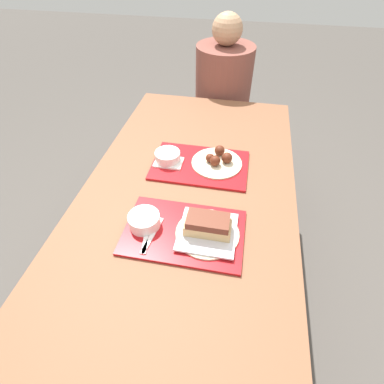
{
  "coord_description": "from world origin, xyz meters",
  "views": [
    {
      "loc": [
        0.19,
        -0.84,
        1.64
      ],
      "look_at": [
        0.03,
        0.02,
        0.81
      ],
      "focal_mm": 28.0,
      "sensor_mm": 36.0,
      "label": 1
    }
  ],
  "objects": [
    {
      "name": "ground_plane",
      "position": [
        0.0,
        0.0,
        0.0
      ],
      "size": [
        12.0,
        12.0,
        0.0
      ],
      "primitive_type": "plane",
      "color": "#4C4742"
    },
    {
      "name": "brisket_sandwich_plate",
      "position": [
        0.12,
        -0.16,
        0.82
      ],
      "size": [
        0.23,
        0.23,
        0.09
      ],
      "color": "beige",
      "rests_on": "tray_near"
    },
    {
      "name": "wings_plate_far",
      "position": [
        0.1,
        0.26,
        0.8
      ],
      "size": [
        0.23,
        0.23,
        0.06
      ],
      "color": "beige",
      "rests_on": "tray_far"
    },
    {
      "name": "plastic_knife_near",
      "position": [
        -0.08,
        -0.2,
        0.79
      ],
      "size": [
        0.04,
        0.17,
        0.0
      ],
      "color": "white",
      "rests_on": "tray_near"
    },
    {
      "name": "tray_near",
      "position": [
        0.03,
        -0.16,
        0.78
      ],
      "size": [
        0.44,
        0.29,
        0.01
      ],
      "color": "#B21419",
      "rests_on": "picnic_table"
    },
    {
      "name": "napkin_far",
      "position": [
        -0.12,
        0.22,
        0.79
      ],
      "size": [
        0.13,
        0.09,
        0.01
      ],
      "color": "white",
      "rests_on": "tray_far"
    },
    {
      "name": "bowl_coleslaw_near",
      "position": [
        -0.12,
        -0.16,
        0.81
      ],
      "size": [
        0.12,
        0.12,
        0.05
      ],
      "color": "white",
      "rests_on": "tray_near"
    },
    {
      "name": "plastic_fork_near",
      "position": [
        -0.1,
        -0.2,
        0.79
      ],
      "size": [
        0.05,
        0.17,
        0.0
      ],
      "color": "white",
      "rests_on": "tray_near"
    },
    {
      "name": "tray_far",
      "position": [
        0.02,
        0.24,
        0.78
      ],
      "size": [
        0.44,
        0.29,
        0.01
      ],
      "color": "#B21419",
      "rests_on": "picnic_table"
    },
    {
      "name": "person_seated_across",
      "position": [
        0.03,
        1.14,
        0.78
      ],
      "size": [
        0.38,
        0.38,
        0.73
      ],
      "color": "brown",
      "rests_on": "picnic_bench_far"
    },
    {
      "name": "bowl_coleslaw_far",
      "position": [
        -0.13,
        0.23,
        0.81
      ],
      "size": [
        0.12,
        0.12,
        0.05
      ],
      "color": "white",
      "rests_on": "tray_far"
    },
    {
      "name": "picnic_bench_far",
      "position": [
        0.0,
        1.14,
        0.4
      ],
      "size": [
        0.85,
        0.28,
        0.48
      ],
      "color": "brown",
      "rests_on": "ground_plane"
    },
    {
      "name": "picnic_table",
      "position": [
        0.0,
        0.0,
        0.68
      ],
      "size": [
        0.9,
        1.85,
        0.77
      ],
      "color": "brown",
      "rests_on": "ground_plane"
    }
  ]
}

